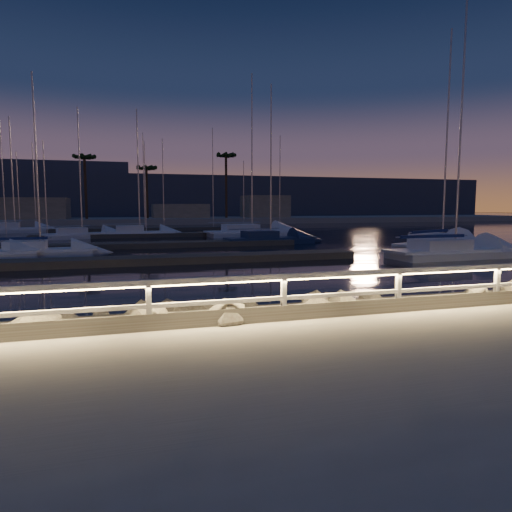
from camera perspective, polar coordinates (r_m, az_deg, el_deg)
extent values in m
plane|color=#A9A499|center=(10.26, -1.84, -8.32)|extent=(400.00, 400.00, 0.00)
cube|color=#A9A499|center=(8.01, 2.82, -13.36)|extent=(240.00, 5.00, 0.20)
cube|color=#666358|center=(11.75, -3.71, -7.95)|extent=(240.00, 3.45, 1.29)
plane|color=black|center=(89.70, -14.91, 4.06)|extent=(320.00, 320.00, 0.00)
plane|color=black|center=(10.63, -1.82, -14.59)|extent=(400.00, 400.00, 0.00)
cube|color=silver|center=(9.85, -13.25, -6.13)|extent=(0.11, 0.11, 1.00)
cube|color=silver|center=(10.44, 3.49, -5.26)|extent=(0.11, 0.11, 1.00)
cube|color=silver|center=(11.79, 17.36, -4.20)|extent=(0.11, 0.11, 1.00)
cube|color=silver|center=(13.68, 27.88, -3.23)|extent=(0.11, 0.11, 1.00)
cube|color=silver|center=(10.06, -1.86, -2.80)|extent=(44.00, 0.12, 0.12)
cube|color=silver|center=(10.15, -1.85, -5.59)|extent=(44.00, 0.09, 0.09)
cube|color=#FFCB72|center=(10.05, -1.83, -3.27)|extent=(44.00, 0.04, 0.03)
sphere|color=#666358|center=(10.20, -12.74, -8.30)|extent=(0.80, 0.80, 0.80)
sphere|color=#666358|center=(10.67, -5.47, -7.87)|extent=(0.92, 0.92, 0.92)
sphere|color=#666358|center=(12.70, 19.65, -5.76)|extent=(0.83, 0.83, 0.83)
sphere|color=#666358|center=(11.35, -13.93, -8.09)|extent=(1.05, 1.05, 1.05)
sphere|color=#666358|center=(10.92, -18.36, -8.31)|extent=(0.90, 0.90, 0.90)
sphere|color=#666358|center=(14.94, 24.83, -5.00)|extent=(0.78, 0.78, 0.78)
cube|color=#615A51|center=(25.91, -10.83, -0.43)|extent=(22.00, 2.00, 0.40)
cube|color=#615A51|center=(35.82, -12.42, 1.37)|extent=(22.00, 2.00, 0.40)
cube|color=#615A51|center=(47.77, -13.46, 2.55)|extent=(22.00, 2.00, 0.40)
cube|color=#615A51|center=(59.74, -14.08, 3.25)|extent=(22.00, 2.00, 0.40)
cube|color=#A9A499|center=(83.70, -14.80, 4.19)|extent=(160.00, 14.00, 1.20)
cube|color=gray|center=(85.04, -27.10, 5.09)|extent=(14.00, 8.00, 4.00)
cube|color=gray|center=(85.27, -9.45, 5.36)|extent=(10.00, 6.00, 3.00)
cube|color=gray|center=(87.71, 1.11, 5.99)|extent=(8.00, 7.00, 4.60)
cylinder|color=#4C3723|center=(81.85, -20.53, 8.06)|extent=(0.44, 0.44, 10.50)
cylinder|color=#4C3723|center=(82.77, -13.48, 7.74)|extent=(0.44, 0.44, 9.00)
cylinder|color=#4C3723|center=(83.76, -3.75, 8.73)|extent=(0.44, 0.44, 11.50)
cube|color=#353D53|center=(139.64, -15.56, 6.66)|extent=(220.00, 30.00, 14.00)
cube|color=white|center=(30.55, 23.59, 0.07)|extent=(8.40, 3.10, 0.56)
cube|color=white|center=(30.52, 23.62, 0.73)|extent=(9.08, 2.72, 0.15)
cube|color=white|center=(29.72, 22.00, 1.35)|extent=(3.31, 2.20, 0.66)
cylinder|color=#B1B1B6|center=(30.75, 24.23, 14.40)|extent=(0.12, 0.12, 14.40)
cylinder|color=#B1B1B6|center=(29.31, 21.19, 2.31)|extent=(5.18, 0.29, 0.08)
cube|color=white|center=(31.45, -25.27, 0.15)|extent=(6.22, 2.33, 0.48)
cube|color=white|center=(31.42, -25.30, 0.70)|extent=(6.71, 2.05, 0.13)
cube|color=white|center=(31.50, -26.86, 1.20)|extent=(2.45, 1.64, 0.56)
cylinder|color=#B1B1B6|center=(31.41, -25.77, 10.57)|extent=(0.10, 0.10, 10.64)
cylinder|color=#B1B1B6|center=(31.53, -27.67, 1.95)|extent=(3.83, 0.25, 0.07)
cube|color=navy|center=(38.48, 1.84, 1.77)|extent=(7.41, 3.21, 0.52)
cube|color=navy|center=(38.46, 1.85, 2.26)|extent=(7.96, 2.92, 0.14)
cube|color=navy|center=(38.02, 0.48, 2.72)|extent=(2.98, 2.11, 0.61)
cylinder|color=#B1B1B6|center=(38.53, 1.88, 11.69)|extent=(0.11, 0.11, 12.47)
cylinder|color=#B1B1B6|center=(37.80, -0.21, 3.41)|extent=(4.47, 0.60, 0.08)
cube|color=white|center=(36.05, 22.22, 1.00)|extent=(8.98, 6.00, 0.57)
cube|color=white|center=(36.02, 22.25, 1.58)|extent=(9.46, 5.89, 0.16)
cube|color=white|center=(34.95, 21.36, 2.08)|extent=(3.90, 3.28, 0.68)
cylinder|color=#B1B1B6|center=(36.25, 22.76, 13.51)|extent=(0.12, 0.12, 14.84)
cylinder|color=#B1B1B6|center=(34.41, 20.91, 2.91)|extent=(4.94, 2.19, 0.08)
cube|color=white|center=(48.27, -14.30, 2.50)|extent=(7.04, 2.42, 0.55)
cube|color=white|center=(48.25, -14.31, 2.92)|extent=(7.63, 2.07, 0.15)
cube|color=white|center=(48.22, -15.48, 3.30)|extent=(2.75, 1.79, 0.65)
cylinder|color=#B1B1B6|center=(48.30, -14.51, 10.27)|extent=(0.12, 0.12, 12.18)
cylinder|color=#B1B1B6|center=(48.20, -16.08, 3.87)|extent=(4.39, 0.13, 0.08)
cube|color=white|center=(47.84, -20.86, 2.25)|extent=(7.24, 3.90, 0.50)
cube|color=white|center=(47.82, -20.87, 2.63)|extent=(7.71, 3.70, 0.14)
cube|color=white|center=(47.65, -22.02, 2.95)|extent=(3.02, 2.32, 0.59)
cylinder|color=#B1B1B6|center=(47.86, -21.16, 9.90)|extent=(0.11, 0.11, 11.96)
cylinder|color=#B1B1B6|center=(47.56, -22.62, 3.47)|extent=(4.19, 1.11, 0.07)
cube|color=white|center=(47.63, -0.51, 2.65)|extent=(9.30, 3.75, 0.61)
cube|color=white|center=(47.61, -0.51, 3.12)|extent=(10.02, 3.35, 0.17)
cube|color=white|center=(47.16, -1.95, 3.55)|extent=(3.71, 2.55, 0.72)
cylinder|color=#B1B1B6|center=(47.84, -0.52, 12.73)|extent=(0.13, 0.13, 15.78)
cylinder|color=#B1B1B6|center=(46.94, -2.68, 4.21)|extent=(5.67, 0.54, 0.09)
cube|color=white|center=(61.10, -27.86, 2.73)|extent=(7.60, 3.28, 0.57)
cube|color=white|center=(61.08, -27.88, 3.07)|extent=(8.17, 2.98, 0.16)
cube|color=white|center=(61.16, -28.86, 3.37)|extent=(3.06, 2.16, 0.68)
cylinder|color=#B1B1B6|center=(61.14, -28.20, 9.16)|extent=(0.13, 0.13, 12.80)
cylinder|color=#B1B1B6|center=(61.19, -29.36, 3.83)|extent=(4.59, 0.61, 0.08)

